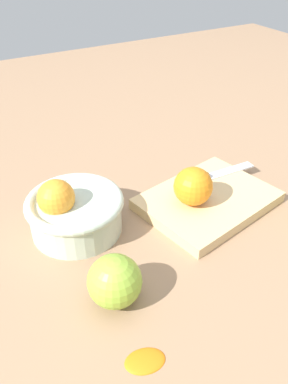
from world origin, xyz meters
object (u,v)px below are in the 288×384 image
(cutting_board, at_px, (208,200))
(apple_mid_left, at_px, (115,281))
(orange_on_board, at_px, (193,186))
(knife, at_px, (212,175))
(bowl, at_px, (74,211))

(cutting_board, relative_size, apple_mid_left, 3.11)
(orange_on_board, xyz_separation_m, knife, (0.08, 0.05, -0.03))
(bowl, bearing_deg, apple_mid_left, -92.11)
(orange_on_board, distance_m, apple_mid_left, 0.24)
(orange_on_board, height_order, apple_mid_left, orange_on_board)
(cutting_board, relative_size, orange_on_board, 3.41)
(cutting_board, height_order, apple_mid_left, apple_mid_left)
(orange_on_board, bearing_deg, apple_mid_left, -151.38)
(bowl, relative_size, knife, 1.07)
(cutting_board, bearing_deg, orange_on_board, -179.40)
(bowl, relative_size, apple_mid_left, 2.16)
(orange_on_board, bearing_deg, knife, 30.35)
(bowl, height_order, cutting_board, bowl)
(knife, xyz_separation_m, apple_mid_left, (-0.29, -0.16, 0.01))
(knife, height_order, apple_mid_left, apple_mid_left)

